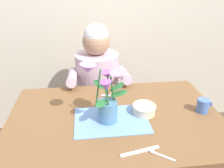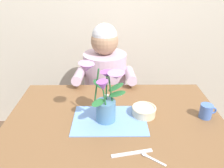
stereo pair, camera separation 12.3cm
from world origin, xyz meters
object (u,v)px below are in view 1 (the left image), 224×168
at_px(seated_person, 98,93).
at_px(ceramic_bowl, 144,109).
at_px(tea_cup, 203,106).
at_px(dinner_knife, 140,151).
at_px(flower_vase, 106,97).

relative_size(seated_person, ceramic_bowl, 8.35).
height_order(ceramic_bowl, tea_cup, tea_cup).
bearing_deg(ceramic_bowl, seated_person, 110.80).
xyz_separation_m(ceramic_bowl, tea_cup, (0.34, -0.02, 0.01)).
bearing_deg(dinner_knife, tea_cup, 21.28).
distance_m(seated_person, dinner_knife, 0.93).
bearing_deg(seated_person, dinner_knife, -78.98).
bearing_deg(tea_cup, seated_person, 132.39).
distance_m(flower_vase, tea_cup, 0.57).
relative_size(seated_person, dinner_knife, 5.97).
bearing_deg(flower_vase, seated_person, 91.07).
bearing_deg(ceramic_bowl, tea_cup, -3.57).
relative_size(flower_vase, ceramic_bowl, 2.44).
distance_m(flower_vase, ceramic_bowl, 0.25).
bearing_deg(ceramic_bowl, dinner_knife, -107.06).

